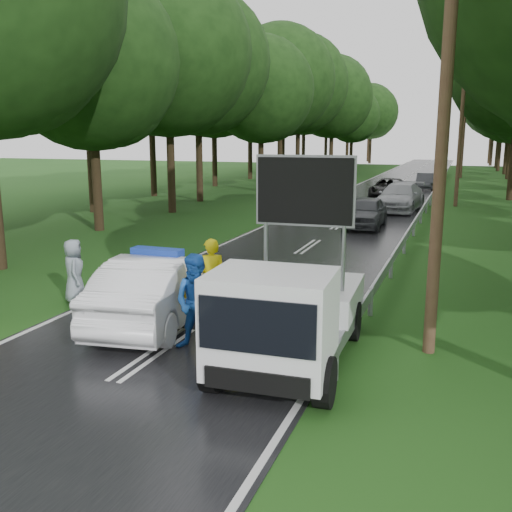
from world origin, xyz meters
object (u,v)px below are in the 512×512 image
at_px(queue_car_first, 365,212).
at_px(queue_car_third, 389,189).
at_px(work_truck, 288,314).
at_px(queue_car_second, 400,197).
at_px(queue_car_fourth, 425,181).
at_px(officer, 211,279).
at_px(police_sedan, 159,289).
at_px(barrier, 194,300).
at_px(civilian, 198,303).

height_order(queue_car_first, queue_car_third, queue_car_first).
bearing_deg(queue_car_third, queue_car_first, -88.55).
distance_m(work_truck, queue_car_third, 30.43).
height_order(queue_car_second, queue_car_fourth, queue_car_second).
xyz_separation_m(officer, queue_car_second, (2.02, 22.13, -0.18)).
bearing_deg(queue_car_fourth, queue_car_second, -93.76).
xyz_separation_m(police_sedan, queue_car_first, (2.15, 16.04, -0.09)).
relative_size(barrier, queue_car_first, 0.65).
height_order(officer, civilian, civilian).
bearing_deg(work_truck, queue_car_first, 92.01).
distance_m(queue_car_second, queue_car_third, 6.15).
distance_m(police_sedan, officer, 1.27).
distance_m(barrier, queue_car_third, 29.63).
bearing_deg(work_truck, queue_car_third, 90.92).
xyz_separation_m(civilian, queue_car_first, (0.55, 17.27, -0.27)).
relative_size(civilian, queue_car_fourth, 0.51).
height_order(barrier, queue_car_first, queue_car_first).
bearing_deg(queue_car_third, civilian, -90.81).
relative_size(queue_car_second, queue_car_fourth, 1.39).
bearing_deg(officer, police_sedan, 11.26).
bearing_deg(queue_car_first, queue_car_third, 92.00).
relative_size(police_sedan, civilian, 2.56).
relative_size(queue_car_first, queue_car_fourth, 1.09).
relative_size(work_truck, officer, 2.55).
bearing_deg(police_sedan, officer, -150.52).
bearing_deg(officer, work_truck, 112.62).
distance_m(queue_car_first, queue_car_second, 6.92).
xyz_separation_m(work_truck, queue_car_second, (-0.58, 24.37, -0.26)).
distance_m(queue_car_second, queue_car_fourth, 14.71).
relative_size(queue_car_first, queue_car_second, 0.79).
xyz_separation_m(police_sedan, queue_car_fourth, (3.47, 37.61, -0.17)).
relative_size(queue_car_first, queue_car_third, 0.83).
height_order(civilian, queue_car_third, civilian).
xyz_separation_m(queue_car_first, queue_car_fourth, (1.32, 21.56, -0.08)).
relative_size(police_sedan, queue_car_second, 0.94).
height_order(police_sedan, queue_car_first, police_sedan).
relative_size(barrier, officer, 1.44).
bearing_deg(officer, civilian, 80.20).
xyz_separation_m(officer, civilian, (0.60, -2.00, 0.03)).
xyz_separation_m(queue_car_first, queue_car_third, (-0.48, 12.86, -0.01)).
relative_size(work_truck, queue_car_fourth, 1.26).
bearing_deg(police_sedan, barrier, 141.88).
relative_size(work_truck, civilian, 2.48).
bearing_deg(police_sedan, civilian, 134.15).
height_order(officer, queue_car_second, officer).
xyz_separation_m(barrier, queue_car_third, (0.40, 29.63, -0.18)).
distance_m(barrier, queue_car_fourth, 38.40).
xyz_separation_m(barrier, officer, (-0.27, 1.50, 0.08)).
bearing_deg(queue_car_third, police_sedan, -93.98).
bearing_deg(officer, queue_car_second, -121.80).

